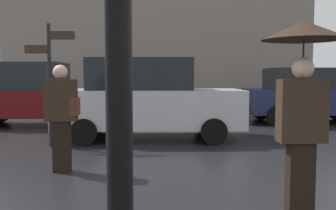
# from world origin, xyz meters

# --- Properties ---
(pedestrian_with_umbrella) EXTENTS (0.89, 0.89, 2.12)m
(pedestrian_with_umbrella) POSITION_xyz_m (1.58, 1.84, 1.56)
(pedestrian_with_umbrella) COLOR black
(pedestrian_with_umbrella) RESTS_ON ground
(pedestrian_with_bag) EXTENTS (0.53, 0.24, 1.72)m
(pedestrian_with_bag) POSITION_xyz_m (-1.50, 3.88, 0.98)
(pedestrian_with_bag) COLOR black
(pedestrian_with_bag) RESTS_ON ground
(parked_car_left) EXTENTS (4.49, 2.05, 1.98)m
(parked_car_left) POSITION_xyz_m (-0.24, 7.10, 0.99)
(parked_car_left) COLOR silver
(parked_car_left) RESTS_ON ground
(parked_car_right) EXTENTS (4.33, 1.95, 1.97)m
(parked_car_right) POSITION_xyz_m (-3.97, 9.56, 0.98)
(parked_car_right) COLOR #590C0F
(parked_car_right) RESTS_ON ground
(parked_car_distant) EXTENTS (4.17, 2.04, 1.82)m
(parked_car_distant) POSITION_xyz_m (5.01, 10.18, 0.93)
(parked_car_distant) COLOR #1E234C
(parked_car_distant) RESTS_ON ground
(street_signpost) EXTENTS (1.08, 0.08, 2.68)m
(street_signpost) POSITION_xyz_m (-2.32, 6.05, 1.63)
(street_signpost) COLOR black
(street_signpost) RESTS_ON ground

